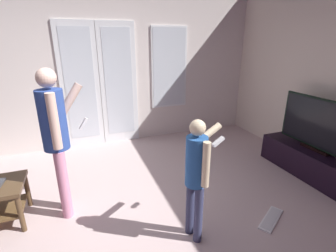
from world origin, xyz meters
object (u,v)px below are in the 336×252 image
person_child (197,170)px  loose_keyboard (271,219)px  person_adult (56,132)px  tv_stand (312,163)px  flat_screen_tv (320,125)px

person_child → loose_keyboard: 1.12m
person_adult → person_child: 1.44m
loose_keyboard → tv_stand: bearing=24.7°
person_adult → loose_keyboard: 2.41m
tv_stand → person_adult: bearing=173.4°
person_child → loose_keyboard: person_child is taller
loose_keyboard → person_adult: bearing=155.5°
flat_screen_tv → loose_keyboard: 1.50m
person_adult → person_child: bearing=-35.5°
tv_stand → flat_screen_tv: (-0.00, 0.00, 0.56)m
tv_stand → person_child: 2.17m
tv_stand → loose_keyboard: 1.32m
flat_screen_tv → person_child: bearing=-167.4°
tv_stand → person_adult: 3.32m
loose_keyboard → person_child: bearing=173.9°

